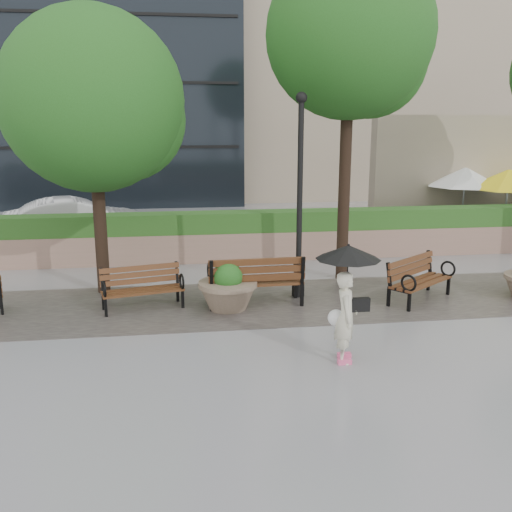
{
  "coord_description": "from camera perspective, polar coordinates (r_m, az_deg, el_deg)",
  "views": [
    {
      "loc": [
        -2.04,
        -8.55,
        3.8
      ],
      "look_at": [
        -0.47,
        2.72,
        1.1
      ],
      "focal_mm": 40.0,
      "sensor_mm": 36.0,
      "label": 1
    }
  ],
  "objects": [
    {
      "name": "ground",
      "position": [
        9.57,
        5.1,
        -10.09
      ],
      "size": [
        100.0,
        100.0,
        0.0
      ],
      "primitive_type": "plane",
      "color": "gray",
      "rests_on": "ground"
    },
    {
      "name": "cobble_strip",
      "position": [
        12.33,
        1.97,
        -4.59
      ],
      "size": [
        28.0,
        3.2,
        0.01
      ],
      "primitive_type": "cube",
      "color": "#383330",
      "rests_on": "ground"
    },
    {
      "name": "hedge_wall",
      "position": [
        15.99,
        -0.46,
        2.04
      ],
      "size": [
        24.0,
        0.8,
        1.35
      ],
      "color": "#9A7463",
      "rests_on": "ground"
    },
    {
      "name": "cafe_wall",
      "position": [
        21.92,
        24.08,
        7.49
      ],
      "size": [
        10.0,
        0.6,
        4.0
      ],
      "primitive_type": "cube",
      "color": "tan",
      "rests_on": "ground"
    },
    {
      "name": "asphalt_street",
      "position": [
        20.02,
        -1.95,
        2.41
      ],
      "size": [
        40.0,
        7.0,
        0.0
      ],
      "primitive_type": "cube",
      "color": "black",
      "rests_on": "ground"
    },
    {
      "name": "bldg_stone",
      "position": [
        34.33,
        13.89,
        23.4
      ],
      "size": [
        18.0,
        10.0,
        20.0
      ],
      "primitive_type": "cube",
      "color": "tan",
      "rests_on": "ground"
    },
    {
      "name": "bench_1",
      "position": [
        12.02,
        -11.24,
        -4.04
      ],
      "size": [
        1.74,
        1.0,
        0.88
      ],
      "rotation": [
        0.0,
        0.0,
        0.22
      ],
      "color": "#5B2E1A",
      "rests_on": "ground"
    },
    {
      "name": "bench_2",
      "position": [
        12.04,
        -0.08,
        -3.45
      ],
      "size": [
        2.03,
        0.86,
        1.07
      ],
      "rotation": [
        0.0,
        0.0,
        3.17
      ],
      "color": "#5B2E1A",
      "rests_on": "ground"
    },
    {
      "name": "bench_3",
      "position": [
        12.84,
        16.01,
        -3.11
      ],
      "size": [
        1.8,
        1.58,
        0.93
      ],
      "rotation": [
        0.0,
        0.0,
        0.64
      ],
      "color": "#5B2E1A",
      "rests_on": "ground"
    },
    {
      "name": "planter_left",
      "position": [
        11.76,
        -2.84,
        -3.48
      ],
      "size": [
        1.21,
        1.21,
        1.02
      ],
      "color": "#7F6B56",
      "rests_on": "ground"
    },
    {
      "name": "lamppost",
      "position": [
        12.32,
        4.37,
        4.64
      ],
      "size": [
        0.28,
        0.28,
        4.39
      ],
      "color": "black",
      "rests_on": "ground"
    },
    {
      "name": "tree_0",
      "position": [
        12.98,
        -15.29,
        14.28
      ],
      "size": [
        3.89,
        3.88,
        6.16
      ],
      "color": "black",
      "rests_on": "ground"
    },
    {
      "name": "tree_1",
      "position": [
        14.01,
        9.88,
        20.39
      ],
      "size": [
        3.85,
        3.82,
        7.62
      ],
      "color": "black",
      "rests_on": "ground"
    },
    {
      "name": "patio_umb_white",
      "position": [
        20.2,
        20.18,
        7.4
      ],
      "size": [
        2.5,
        2.5,
        2.3
      ],
      "color": "black",
      "rests_on": "ground"
    },
    {
      "name": "patio_umb_yellow_a",
      "position": [
        19.92,
        23.94,
        7.0
      ],
      "size": [
        2.5,
        2.5,
        2.3
      ],
      "color": "black",
      "rests_on": "ground"
    },
    {
      "name": "car_right",
      "position": [
        19.0,
        -17.5,
        3.4
      ],
      "size": [
        4.6,
        2.52,
        1.44
      ],
      "primitive_type": "imported",
      "rotation": [
        0.0,
        0.0,
        1.81
      ],
      "color": "silver",
      "rests_on": "ground"
    },
    {
      "name": "pedestrian",
      "position": [
        9.17,
        9.06,
        -3.55
      ],
      "size": [
        1.04,
        1.04,
        1.91
      ],
      "rotation": [
        0.0,
        0.0,
        1.31
      ],
      "color": "beige",
      "rests_on": "ground"
    }
  ]
}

